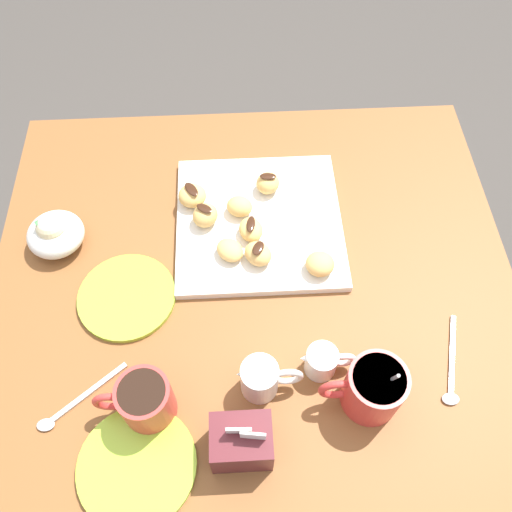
{
  "coord_description": "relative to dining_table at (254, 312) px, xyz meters",
  "views": [
    {
      "loc": [
        0.02,
        0.48,
        1.59
      ],
      "look_at": [
        -0.01,
        -0.04,
        0.77
      ],
      "focal_mm": 37.61,
      "sensor_mm": 36.0,
      "label": 1
    }
  ],
  "objects": [
    {
      "name": "ground_plane",
      "position": [
        0.0,
        0.0,
        -0.61
      ],
      "size": [
        8.0,
        8.0,
        0.0
      ],
      "primitive_type": "plane",
      "color": "#423D38"
    },
    {
      "name": "saucer_lime_left",
      "position": [
        0.19,
        0.32,
        0.14
      ],
      "size": [
        0.18,
        0.18,
        0.01
      ],
      "primitive_type": "cylinder",
      "color": "#9EC633",
      "rests_on": "dining_table"
    },
    {
      "name": "beignet_5",
      "position": [
        0.0,
        -0.09,
        0.17
      ],
      "size": [
        0.05,
        0.06,
        0.03
      ],
      "primitive_type": "ellipsoid",
      "rotation": [
        0.0,
        0.0,
        1.78
      ],
      "color": "#E5B260",
      "rests_on": "pastry_plate_square"
    },
    {
      "name": "coffee_mug_red_left",
      "position": [
        -0.17,
        0.23,
        0.19
      ],
      "size": [
        0.13,
        0.09,
        0.15
      ],
      "color": "red",
      "rests_on": "dining_table"
    },
    {
      "name": "pastry_plate_square",
      "position": [
        -0.02,
        -0.12,
        0.14
      ],
      "size": [
        0.32,
        0.32,
        0.02
      ],
      "primitive_type": "cube",
      "color": "silver",
      "rests_on": "dining_table"
    },
    {
      "name": "chocolate_drizzle_6",
      "position": [
        0.08,
        -0.12,
        0.19
      ],
      "size": [
        0.04,
        0.03,
        0.0
      ],
      "primitive_type": "ellipsoid",
      "rotation": [
        0.0,
        0.0,
        5.69
      ],
      "color": "#381E11",
      "rests_on": "beignet_6"
    },
    {
      "name": "chocolate_drizzle_0",
      "position": [
        0.11,
        -0.17,
        0.19
      ],
      "size": [
        0.04,
        0.04,
        0.0
      ],
      "primitive_type": "ellipsoid",
      "rotation": [
        0.0,
        0.0,
        5.25
      ],
      "color": "#381E11",
      "rests_on": "beignet_0"
    },
    {
      "name": "beignet_1",
      "position": [
        0.04,
        -0.05,
        0.17
      ],
      "size": [
        0.07,
        0.07,
        0.03
      ],
      "primitive_type": "ellipsoid",
      "rotation": [
        0.0,
        0.0,
        3.83
      ],
      "color": "#E5B260",
      "rests_on": "pastry_plate_square"
    },
    {
      "name": "beignet_0",
      "position": [
        0.11,
        -0.17,
        0.17
      ],
      "size": [
        0.07,
        0.07,
        0.04
      ],
      "primitive_type": "ellipsoid",
      "rotation": [
        0.0,
        0.0,
        5.2
      ],
      "color": "#E5B260",
      "rests_on": "pastry_plate_square"
    },
    {
      "name": "chocolate_sauce_pitcher",
      "position": [
        -0.1,
        0.18,
        0.17
      ],
      "size": [
        0.09,
        0.05,
        0.06
      ],
      "color": "silver",
      "rests_on": "dining_table"
    },
    {
      "name": "beignet_6",
      "position": [
        0.08,
        -0.12,
        0.17
      ],
      "size": [
        0.06,
        0.07,
        0.04
      ],
      "primitive_type": "ellipsoid",
      "rotation": [
        0.0,
        0.0,
        5.81
      ],
      "color": "#E5B260",
      "rests_on": "pastry_plate_square"
    },
    {
      "name": "cream_pitcher_white",
      "position": [
        -0.01,
        0.2,
        0.18
      ],
      "size": [
        0.1,
        0.06,
        0.07
      ],
      "color": "silver",
      "rests_on": "dining_table"
    },
    {
      "name": "chocolate_drizzle_4",
      "position": [
        -0.04,
        -0.2,
        0.19
      ],
      "size": [
        0.03,
        0.02,
        0.0
      ],
      "primitive_type": "ellipsoid",
      "rotation": [
        0.0,
        0.0,
        6.18
      ],
      "color": "#381E11",
      "rests_on": "beignet_4"
    },
    {
      "name": "loose_spoon_near_saucer",
      "position": [
        -0.32,
        0.19,
        0.14
      ],
      "size": [
        0.06,
        0.16,
        0.01
      ],
      "color": "silver",
      "rests_on": "dining_table"
    },
    {
      "name": "beignet_7",
      "position": [
        -0.12,
        -0.01,
        0.17
      ],
      "size": [
        0.06,
        0.06,
        0.03
      ],
      "primitive_type": "ellipsoid",
      "rotation": [
        0.0,
        0.0,
        1.39
      ],
      "color": "#E5B260",
      "rests_on": "pastry_plate_square"
    },
    {
      "name": "ice_cream_bowl",
      "position": [
        0.36,
        -0.1,
        0.17
      ],
      "size": [
        0.11,
        0.11,
        0.08
      ],
      "color": "silver",
      "rests_on": "dining_table"
    },
    {
      "name": "saucer_lime_right",
      "position": [
        0.23,
        0.03,
        0.14
      ],
      "size": [
        0.17,
        0.17,
        0.01
      ],
      "primitive_type": "cylinder",
      "color": "#9EC633",
      "rests_on": "dining_table"
    },
    {
      "name": "coffee_mug_red_right",
      "position": [
        0.18,
        0.23,
        0.19
      ],
      "size": [
        0.12,
        0.08,
        0.09
      ],
      "color": "red",
      "rests_on": "dining_table"
    },
    {
      "name": "beignet_2",
      "position": [
        -0.01,
        -0.03,
        0.17
      ],
      "size": [
        0.07,
        0.07,
        0.04
      ],
      "primitive_type": "ellipsoid",
      "rotation": [
        0.0,
        0.0,
        0.69
      ],
      "color": "#E5B260",
      "rests_on": "pastry_plate_square"
    },
    {
      "name": "chocolate_drizzle_2",
      "position": [
        -0.01,
        -0.03,
        0.19
      ],
      "size": [
        0.03,
        0.04,
        0.0
      ],
      "primitive_type": "ellipsoid",
      "rotation": [
        0.0,
        0.0,
        1.14
      ],
      "color": "#381E11",
      "rests_on": "beignet_2"
    },
    {
      "name": "chocolate_drizzle_5",
      "position": [
        0.0,
        -0.09,
        0.19
      ],
      "size": [
        0.02,
        0.04,
        0.0
      ],
      "primitive_type": "ellipsoid",
      "rotation": [
        0.0,
        0.0,
        1.42
      ],
      "color": "#381E11",
      "rests_on": "beignet_5"
    },
    {
      "name": "dining_table",
      "position": [
        0.0,
        0.0,
        0.0
      ],
      "size": [
        0.96,
        0.86,
        0.75
      ],
      "color": "brown",
      "rests_on": "ground_plane"
    },
    {
      "name": "loose_spoon_by_plate",
      "position": [
        0.3,
        0.22,
        0.14
      ],
      "size": [
        0.13,
        0.11,
        0.01
      ],
      "color": "silver",
      "rests_on": "dining_table"
    },
    {
      "name": "beignet_4",
      "position": [
        -0.04,
        -0.2,
        0.17
      ],
      "size": [
        0.06,
        0.06,
        0.04
      ],
      "primitive_type": "ellipsoid",
      "rotation": [
        0.0,
        0.0,
        5.86
      ],
      "color": "#E5B260",
      "rests_on": "pastry_plate_square"
    },
    {
      "name": "sugar_caddy",
      "position": [
        0.03,
        0.3,
        0.18
      ],
      "size": [
        0.09,
        0.07,
        0.11
      ],
      "color": "#561E23",
      "rests_on": "dining_table"
    },
    {
      "name": "beignet_3",
      "position": [
        0.02,
        -0.14,
        0.17
      ],
      "size": [
        0.06,
        0.06,
        0.03
      ],
      "primitive_type": "ellipsoid",
      "rotation": [
        0.0,
        0.0,
        1.18
      ],
      "color": "#E5B260",
      "rests_on": "pastry_plate_square"
    }
  ]
}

